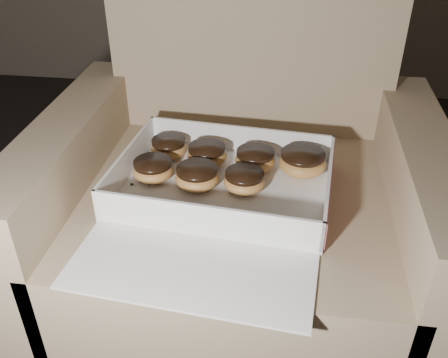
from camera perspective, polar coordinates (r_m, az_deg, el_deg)
name	(u,v)px	position (r m, az deg, el deg)	size (l,w,h in m)	color
armchair	(239,216)	(1.13, 1.72, -4.28)	(0.82, 0.70, 0.86)	#837154
bakery_box	(221,197)	(0.97, -0.39, -2.10)	(0.46, 0.52, 0.07)	white
donut_a	(197,176)	(1.00, -3.09, 0.30)	(0.09, 0.09, 0.04)	#C18E43
donut_b	(255,159)	(1.06, 3.57, 2.28)	(0.09, 0.09, 0.04)	#C18E43
donut_c	(207,154)	(1.08, -1.95, 2.84)	(0.09, 0.09, 0.04)	#C18E43
donut_d	(302,162)	(1.06, 8.96, 1.94)	(0.10, 0.10, 0.05)	#C18E43
donut_e	(244,180)	(0.99, 2.35, -0.15)	(0.08, 0.08, 0.04)	#C18E43
donut_f	(169,147)	(1.11, -6.31, 3.65)	(0.08, 0.08, 0.04)	#C18E43
donut_g	(153,169)	(1.04, -8.11, 1.11)	(0.08, 0.08, 0.04)	#C18E43
crumb_a	(172,201)	(0.97, -5.92, -2.53)	(0.01, 0.01, 0.00)	black
crumb_b	(157,206)	(0.96, -7.65, -3.10)	(0.01, 0.01, 0.00)	black
crumb_c	(158,216)	(0.94, -7.57, -4.19)	(0.01, 0.01, 0.00)	black
crumb_d	(146,214)	(0.95, -8.90, -3.92)	(0.01, 0.01, 0.00)	black
crumb_e	(132,184)	(1.03, -10.50, -0.58)	(0.01, 0.01, 0.00)	black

